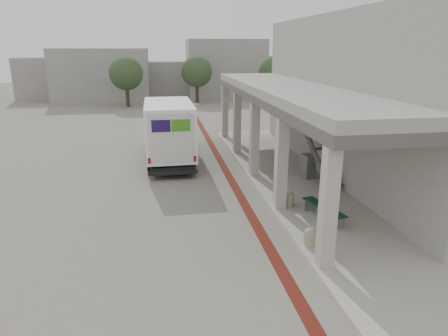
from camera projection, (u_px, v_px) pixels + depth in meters
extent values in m
plane|color=slate|center=(223.00, 220.00, 13.47)|extent=(120.00, 120.00, 0.00)
cube|color=#521910|center=(241.00, 197.00, 15.51)|extent=(0.35, 40.00, 0.01)
cube|color=#A09B8F|center=(335.00, 211.00, 14.06)|extent=(4.40, 28.00, 0.12)
cube|color=gray|center=(370.00, 96.00, 17.83)|extent=(4.30, 17.00, 7.00)
cube|color=#514E4C|center=(289.00, 98.00, 17.26)|extent=(3.40, 16.90, 0.35)
cube|color=gray|center=(289.00, 90.00, 17.16)|extent=(3.40, 16.90, 0.35)
cube|color=gray|center=(102.00, 75.00, 43.58)|extent=(10.00, 6.00, 5.50)
cube|color=gray|center=(166.00, 78.00, 48.65)|extent=(8.00, 6.00, 4.00)
cube|color=gray|center=(225.00, 68.00, 47.46)|extent=(9.00, 6.00, 6.50)
cube|color=gray|center=(52.00, 78.00, 45.65)|extent=(7.00, 5.00, 4.50)
cylinder|color=#38281C|center=(127.00, 94.00, 38.82)|extent=(0.36, 0.36, 2.40)
sphere|color=#2A3B22|center=(126.00, 73.00, 38.24)|extent=(3.20, 3.20, 3.20)
cylinder|color=#38281C|center=(197.00, 91.00, 41.78)|extent=(0.36, 0.36, 2.40)
sphere|color=#2A3B22|center=(197.00, 72.00, 41.20)|extent=(3.20, 3.20, 3.20)
cylinder|color=#38281C|center=(274.00, 91.00, 42.05)|extent=(0.36, 0.36, 2.40)
sphere|color=#2A3B22|center=(274.00, 71.00, 41.47)|extent=(3.20, 3.20, 3.20)
cube|color=black|center=(170.00, 152.00, 20.65)|extent=(2.05, 6.61, 0.28)
cube|color=white|center=(169.00, 128.00, 19.43)|extent=(2.32, 4.92, 2.45)
cube|color=white|center=(167.00, 119.00, 22.53)|extent=(2.28, 1.81, 2.16)
cube|color=white|center=(167.00, 130.00, 23.70)|extent=(2.08, 0.59, 0.75)
cube|color=black|center=(166.00, 108.00, 23.09)|extent=(2.07, 0.48, 0.99)
cube|color=black|center=(173.00, 173.00, 17.47)|extent=(2.17, 0.26, 0.17)
cube|color=#201049|center=(145.00, 118.00, 19.75)|extent=(0.03, 1.32, 0.71)
cube|color=#3C8D1E|center=(145.00, 123.00, 18.42)|extent=(0.03, 1.32, 0.71)
cube|color=#201049|center=(161.00, 126.00, 16.87)|extent=(0.80, 0.04, 0.52)
cube|color=#3C8D1E|center=(181.00, 125.00, 17.01)|extent=(0.80, 0.04, 0.52)
cylinder|color=black|center=(150.00, 142.00, 22.78)|extent=(0.27, 0.85, 0.85)
cylinder|color=black|center=(185.00, 140.00, 23.11)|extent=(0.27, 0.85, 0.85)
cylinder|color=black|center=(150.00, 162.00, 18.70)|extent=(0.27, 0.85, 0.85)
cylinder|color=black|center=(192.00, 160.00, 19.03)|extent=(0.27, 0.85, 0.85)
cube|color=gray|center=(339.00, 223.00, 12.46)|extent=(0.42, 0.18, 0.41)
cube|color=gray|center=(309.00, 205.00, 13.89)|extent=(0.42, 0.18, 0.41)
cube|color=#113423|center=(320.00, 208.00, 13.06)|extent=(0.55, 1.92, 0.05)
cube|color=#113423|center=(324.00, 207.00, 13.11)|extent=(0.55, 1.92, 0.05)
cube|color=#113423|center=(328.00, 206.00, 13.17)|extent=(0.55, 1.92, 0.05)
cylinder|color=gray|center=(289.00, 201.00, 14.30)|extent=(0.37, 0.37, 0.37)
sphere|color=gray|center=(289.00, 196.00, 14.25)|extent=(0.37, 0.37, 0.37)
cylinder|color=gray|center=(310.00, 240.00, 11.43)|extent=(0.37, 0.37, 0.37)
sphere|color=gray|center=(311.00, 234.00, 11.38)|extent=(0.37, 0.37, 0.37)
cube|color=gray|center=(308.00, 166.00, 17.37)|extent=(0.58, 0.70, 1.03)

